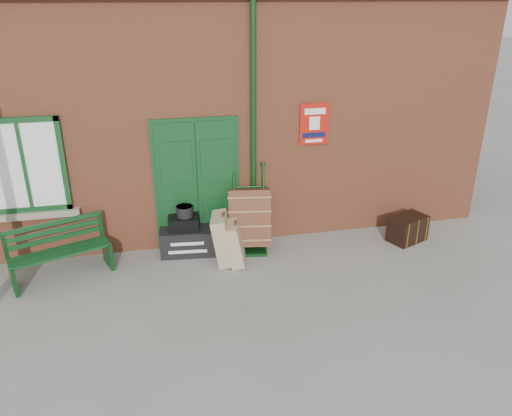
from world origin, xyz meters
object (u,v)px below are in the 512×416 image
object	(u,v)px
bench	(59,249)
houdini_trunk	(188,240)
porter_trolley	(249,218)
dark_trunk	(408,228)

from	to	relation	value
bench	houdini_trunk	size ratio (longest dim) A/B	1.70
porter_trolley	bench	bearing A→B (deg)	-165.16
bench	houdini_trunk	world-z (taller)	bench
houdini_trunk	porter_trolley	world-z (taller)	porter_trolley
dark_trunk	porter_trolley	bearing A→B (deg)	150.38
porter_trolley	dark_trunk	bearing A→B (deg)	1.73
bench	porter_trolley	size ratio (longest dim) A/B	1.07
bench	porter_trolley	xyz separation A→B (m)	(3.04, 0.31, 0.10)
houdini_trunk	dark_trunk	size ratio (longest dim) A/B	1.40
bench	dark_trunk	bearing A→B (deg)	-20.50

